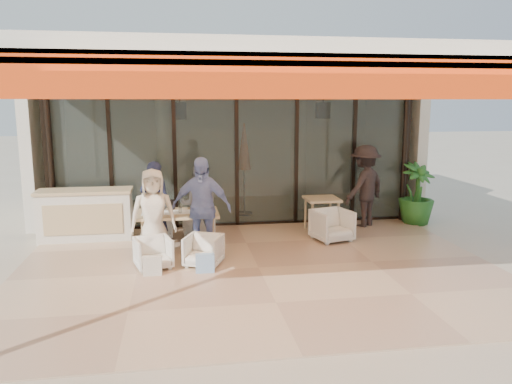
{
  "coord_description": "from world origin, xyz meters",
  "views": [
    {
      "loc": [
        -1.3,
        -7.9,
        2.78
      ],
      "look_at": [
        0.1,
        0.9,
        1.15
      ],
      "focal_mm": 35.0,
      "sensor_mm": 36.0,
      "label": 1
    }
  ],
  "objects_px": {
    "diner_cream": "(153,215)",
    "chair_near_left": "(153,252)",
    "standing_woman": "(365,186)",
    "diner_navy": "(155,204)",
    "diner_grey": "(199,204)",
    "diner_periwinkle": "(201,208)",
    "side_table": "(322,203)",
    "chair_far_right": "(198,222)",
    "potted_palm": "(416,193)",
    "chair_near_right": "(203,249)",
    "dining_table": "(177,215)",
    "chair_far_left": "(157,224)",
    "side_chair": "(332,224)",
    "host_counter": "(86,214)"
  },
  "relations": [
    {
      "from": "chair_near_left",
      "to": "potted_palm",
      "type": "height_order",
      "value": "potted_palm"
    },
    {
      "from": "diner_navy",
      "to": "host_counter",
      "type": "bearing_deg",
      "value": -3.72
    },
    {
      "from": "diner_navy",
      "to": "side_chair",
      "type": "distance_m",
      "value": 3.51
    },
    {
      "from": "chair_far_left",
      "to": "chair_far_right",
      "type": "distance_m",
      "value": 0.84
    },
    {
      "from": "diner_periwinkle",
      "to": "chair_far_left",
      "type": "bearing_deg",
      "value": 137.66
    },
    {
      "from": "diner_cream",
      "to": "standing_woman",
      "type": "distance_m",
      "value": 4.83
    },
    {
      "from": "potted_palm",
      "to": "chair_near_left",
      "type": "bearing_deg",
      "value": -158.81
    },
    {
      "from": "host_counter",
      "to": "side_table",
      "type": "height_order",
      "value": "host_counter"
    },
    {
      "from": "chair_far_left",
      "to": "chair_far_right",
      "type": "height_order",
      "value": "chair_far_right"
    },
    {
      "from": "diner_cream",
      "to": "chair_near_left",
      "type": "bearing_deg",
      "value": -94.03
    },
    {
      "from": "chair_near_left",
      "to": "standing_woman",
      "type": "relative_size",
      "value": 0.32
    },
    {
      "from": "chair_far_right",
      "to": "standing_woman",
      "type": "distance_m",
      "value": 3.75
    },
    {
      "from": "dining_table",
      "to": "diner_grey",
      "type": "distance_m",
      "value": 0.62
    },
    {
      "from": "chair_far_left",
      "to": "standing_woman",
      "type": "xyz_separation_m",
      "value": [
        4.53,
        0.28,
        0.61
      ]
    },
    {
      "from": "diner_navy",
      "to": "potted_palm",
      "type": "xyz_separation_m",
      "value": [
        5.81,
        0.85,
        -0.12
      ]
    },
    {
      "from": "dining_table",
      "to": "diner_periwinkle",
      "type": "height_order",
      "value": "diner_periwinkle"
    },
    {
      "from": "chair_near_left",
      "to": "diner_grey",
      "type": "distance_m",
      "value": 1.7
    },
    {
      "from": "diner_periwinkle",
      "to": "side_chair",
      "type": "xyz_separation_m",
      "value": [
        2.63,
        0.64,
        -0.55
      ]
    },
    {
      "from": "chair_far_left",
      "to": "potted_palm",
      "type": "relative_size",
      "value": 0.43
    },
    {
      "from": "side_table",
      "to": "side_chair",
      "type": "xyz_separation_m",
      "value": [
        0.0,
        -0.75,
        -0.28
      ]
    },
    {
      "from": "chair_near_left",
      "to": "diner_periwinkle",
      "type": "xyz_separation_m",
      "value": [
        0.84,
        0.5,
        0.62
      ]
    },
    {
      "from": "host_counter",
      "to": "side_table",
      "type": "xyz_separation_m",
      "value": [
        4.88,
        -0.11,
        0.11
      ]
    },
    {
      "from": "chair_near_left",
      "to": "side_table",
      "type": "height_order",
      "value": "side_table"
    },
    {
      "from": "chair_near_right",
      "to": "diner_cream",
      "type": "relative_size",
      "value": 0.37
    },
    {
      "from": "potted_palm",
      "to": "host_counter",
      "type": "bearing_deg",
      "value": -177.99
    },
    {
      "from": "chair_near_right",
      "to": "side_table",
      "type": "distance_m",
      "value": 3.25
    },
    {
      "from": "diner_navy",
      "to": "diner_grey",
      "type": "bearing_deg",
      "value": -160.74
    },
    {
      "from": "chair_near_right",
      "to": "diner_periwinkle",
      "type": "height_order",
      "value": "diner_periwinkle"
    },
    {
      "from": "chair_near_left",
      "to": "side_table",
      "type": "bearing_deg",
      "value": 13.27
    },
    {
      "from": "diner_periwinkle",
      "to": "side_table",
      "type": "height_order",
      "value": "diner_periwinkle"
    },
    {
      "from": "side_table",
      "to": "potted_palm",
      "type": "bearing_deg",
      "value": 8.82
    },
    {
      "from": "diner_grey",
      "to": "standing_woman",
      "type": "distance_m",
      "value": 3.77
    },
    {
      "from": "dining_table",
      "to": "side_table",
      "type": "distance_m",
      "value": 3.19
    },
    {
      "from": "side_table",
      "to": "chair_far_left",
      "type": "bearing_deg",
      "value": 179.8
    },
    {
      "from": "chair_far_left",
      "to": "chair_near_left",
      "type": "xyz_separation_m",
      "value": [
        -0.0,
        -1.9,
        -0.01
      ]
    },
    {
      "from": "chair_far_right",
      "to": "diner_cream",
      "type": "bearing_deg",
      "value": 56.55
    },
    {
      "from": "dining_table",
      "to": "diner_grey",
      "type": "bearing_deg",
      "value": 45.97
    },
    {
      "from": "diner_grey",
      "to": "side_chair",
      "type": "xyz_separation_m",
      "value": [
        2.63,
        -0.26,
        -0.43
      ]
    },
    {
      "from": "diner_periwinkle",
      "to": "diner_grey",
      "type": "bearing_deg",
      "value": 106.7
    },
    {
      "from": "dining_table",
      "to": "potted_palm",
      "type": "relative_size",
      "value": 1.06
    },
    {
      "from": "chair_far_right",
      "to": "diner_navy",
      "type": "xyz_separation_m",
      "value": [
        -0.84,
        -0.5,
        0.51
      ]
    },
    {
      "from": "host_counter",
      "to": "standing_woman",
      "type": "bearing_deg",
      "value": 1.73
    },
    {
      "from": "host_counter",
      "to": "dining_table",
      "type": "height_order",
      "value": "host_counter"
    },
    {
      "from": "chair_far_right",
      "to": "potted_palm",
      "type": "distance_m",
      "value": 4.99
    },
    {
      "from": "diner_navy",
      "to": "side_table",
      "type": "relative_size",
      "value": 2.23
    },
    {
      "from": "chair_far_right",
      "to": "chair_near_left",
      "type": "distance_m",
      "value": 2.08
    },
    {
      "from": "diner_grey",
      "to": "diner_cream",
      "type": "distance_m",
      "value": 1.23
    },
    {
      "from": "dining_table",
      "to": "standing_woman",
      "type": "height_order",
      "value": "standing_woman"
    },
    {
      "from": "diner_grey",
      "to": "diner_periwinkle",
      "type": "relative_size",
      "value": 0.86
    },
    {
      "from": "diner_cream",
      "to": "chair_far_right",
      "type": "bearing_deg",
      "value": 55.01
    }
  ]
}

